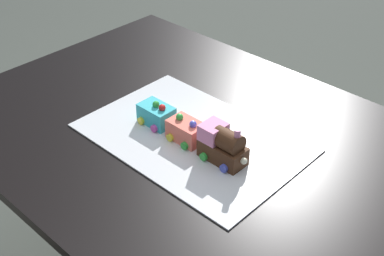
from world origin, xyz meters
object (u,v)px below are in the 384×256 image
Objects in this scene: cake_car_tanker_coral at (186,131)px; cake_car_gondola_turquoise at (157,114)px; cake_locomotive at (223,145)px; dining_table at (191,162)px.

cake_car_gondola_turquoise is at bearing 0.00° from cake_car_tanker_coral.
cake_car_gondola_turquoise is (0.25, 0.00, -0.02)m from cake_locomotive.
cake_locomotive is at bearing -180.00° from cake_car_tanker_coral.
cake_car_tanker_coral is at bearing 116.80° from dining_table.
dining_table is at bearing -63.20° from cake_car_tanker_coral.
dining_table is 14.00× the size of cake_car_gondola_turquoise.
cake_locomotive is at bearing -180.00° from cake_car_gondola_turquoise.
cake_locomotive reaches higher than cake_car_gondola_turquoise.
cake_car_tanker_coral is (0.13, 0.00, -0.02)m from cake_locomotive.
dining_table is 0.22m from cake_locomotive.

